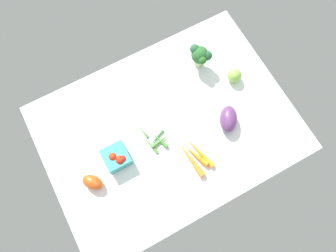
{
  "coord_description": "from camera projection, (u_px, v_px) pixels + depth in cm",
  "views": [
    {
      "loc": [
        17.41,
        32.24,
        124.91
      ],
      "look_at": [
        0.0,
        0.0,
        4.0
      ],
      "focal_mm": 32.62,
      "sensor_mm": 36.0,
      "label": 1
    }
  ],
  "objects": [
    {
      "name": "tablecloth",
      "position": [
        168.0,
        128.0,
        1.29
      ],
      "size": [
        104.0,
        76.0,
        2.0
      ],
      "primitive_type": "cube",
      "color": "white",
      "rests_on": "ground"
    },
    {
      "name": "okra_pile",
      "position": [
        156.0,
        140.0,
        1.26
      ],
      "size": [
        11.4,
        14.39,
        1.82
      ],
      "color": "#407E32",
      "rests_on": "tablecloth"
    },
    {
      "name": "broccoli_head",
      "position": [
        201.0,
        55.0,
        1.3
      ],
      "size": [
        8.19,
        9.59,
        11.62
      ],
      "color": "#A3CA7B",
      "rests_on": "tablecloth"
    },
    {
      "name": "roma_tomato",
      "position": [
        93.0,
        182.0,
        1.19
      ],
      "size": [
        9.59,
        10.09,
        5.49
      ],
      "primitive_type": "ellipsoid",
      "rotation": [
        0.0,
        0.0,
        2.24
      ],
      "color": "#D14F19",
      "rests_on": "tablecloth"
    },
    {
      "name": "carrot_bunch",
      "position": [
        195.0,
        156.0,
        1.23
      ],
      "size": [
        9.79,
        17.34,
        2.74
      ],
      "color": "orange",
      "rests_on": "tablecloth"
    },
    {
      "name": "heirloom_tomato_green",
      "position": [
        234.0,
        76.0,
        1.32
      ],
      "size": [
        6.16,
        6.16,
        6.16
      ],
      "primitive_type": "sphere",
      "color": "#85BD49",
      "rests_on": "tablecloth"
    },
    {
      "name": "eggplant",
      "position": [
        228.0,
        119.0,
        1.26
      ],
      "size": [
        12.28,
        13.51,
        7.17
      ],
      "primitive_type": "ellipsoid",
      "rotation": [
        0.0,
        0.0,
        0.99
      ],
      "color": "#60366A",
      "rests_on": "tablecloth"
    },
    {
      "name": "berry_basket",
      "position": [
        117.0,
        157.0,
        1.21
      ],
      "size": [
        9.79,
        9.79,
        7.49
      ],
      "color": "teal",
      "rests_on": "tablecloth"
    }
  ]
}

